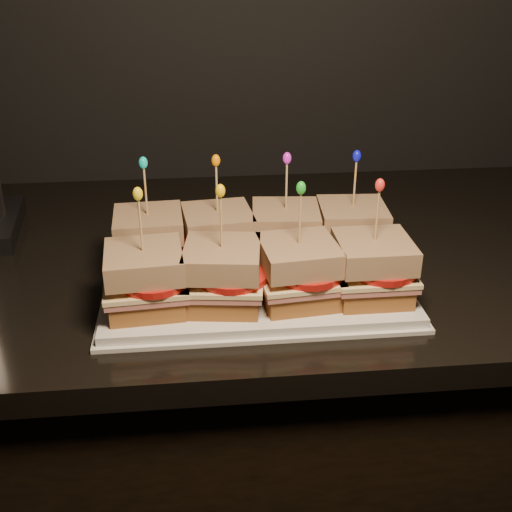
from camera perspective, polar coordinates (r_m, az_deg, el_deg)
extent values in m
cube|color=black|center=(1.36, 12.47, -16.58)|extent=(2.37, 0.66, 0.86)
cube|color=black|center=(1.11, 14.71, 0.73)|extent=(2.41, 0.70, 0.04)
cube|color=white|center=(0.90, 0.00, -2.62)|extent=(0.41, 0.26, 0.02)
cube|color=white|center=(0.90, 0.00, -2.95)|extent=(0.42, 0.27, 0.01)
cube|color=brown|center=(0.94, -9.32, -0.12)|extent=(0.10, 0.10, 0.03)
cube|color=#B4665D|center=(0.93, -9.39, 0.80)|extent=(0.11, 0.10, 0.01)
cube|color=#FDE19F|center=(0.93, -9.42, 1.19)|extent=(0.11, 0.11, 0.01)
cylinder|color=#B31812|center=(0.92, -8.73, 1.49)|extent=(0.09, 0.09, 0.01)
cube|color=#5B290F|center=(0.92, -9.55, 2.78)|extent=(0.10, 0.10, 0.03)
cylinder|color=tan|center=(0.90, -9.77, 5.46)|extent=(0.00, 0.00, 0.09)
ellipsoid|color=#0BC2AF|center=(0.89, -9.99, 8.17)|extent=(0.01, 0.01, 0.02)
cube|color=brown|center=(0.94, -3.34, 0.15)|extent=(0.10, 0.10, 0.03)
cube|color=#B4665D|center=(0.93, -3.37, 1.08)|extent=(0.11, 0.11, 0.01)
cube|color=#FDE19F|center=(0.93, -3.38, 1.47)|extent=(0.11, 0.11, 0.01)
cylinder|color=#B31812|center=(0.92, -2.63, 1.77)|extent=(0.09, 0.09, 0.01)
cube|color=#5B290F|center=(0.92, -3.43, 3.06)|extent=(0.10, 0.10, 0.03)
cylinder|color=tan|center=(0.90, -3.51, 5.76)|extent=(0.00, 0.00, 0.09)
ellipsoid|color=orange|center=(0.89, -3.59, 8.48)|extent=(0.01, 0.01, 0.02)
cube|color=brown|center=(0.95, 2.59, 0.41)|extent=(0.10, 0.10, 0.03)
cube|color=#B4665D|center=(0.94, 2.61, 1.34)|extent=(0.11, 0.11, 0.01)
cube|color=#FDE19F|center=(0.94, 2.62, 1.73)|extent=(0.11, 0.11, 0.01)
cylinder|color=#B31812|center=(0.93, 3.41, 2.02)|extent=(0.09, 0.09, 0.01)
cube|color=#5B290F|center=(0.93, 2.66, 3.31)|extent=(0.10, 0.10, 0.03)
cylinder|color=tan|center=(0.91, 2.72, 5.99)|extent=(0.00, 0.00, 0.09)
ellipsoid|color=#D621D8|center=(0.89, 2.78, 8.69)|extent=(0.01, 0.01, 0.02)
cube|color=brown|center=(0.97, 8.36, 0.67)|extent=(0.10, 0.10, 0.03)
cube|color=#B4665D|center=(0.96, 8.43, 1.58)|extent=(0.11, 0.11, 0.01)
cube|color=#FDE19F|center=(0.96, 8.46, 1.96)|extent=(0.11, 0.11, 0.01)
cylinder|color=#B31812|center=(0.95, 9.27, 2.25)|extent=(0.09, 0.09, 0.01)
cube|color=#5B290F|center=(0.95, 8.57, 3.51)|extent=(0.10, 0.10, 0.03)
cylinder|color=tan|center=(0.93, 8.76, 6.14)|extent=(0.00, 0.00, 0.09)
ellipsoid|color=#0D10CF|center=(0.91, 8.95, 8.78)|extent=(0.01, 0.01, 0.02)
cube|color=brown|center=(0.84, -9.67, -3.71)|extent=(0.10, 0.10, 0.03)
cube|color=#B4665D|center=(0.83, -9.76, -2.70)|extent=(0.11, 0.11, 0.01)
cube|color=#FDE19F|center=(0.83, -9.80, -2.28)|extent=(0.11, 0.11, 0.01)
cylinder|color=#B31812|center=(0.82, -9.02, -1.98)|extent=(0.09, 0.09, 0.01)
cube|color=#5B290F|center=(0.81, -9.95, -0.54)|extent=(0.10, 0.10, 0.03)
cylinder|color=tan|center=(0.79, -10.21, 2.44)|extent=(0.00, 0.00, 0.09)
ellipsoid|color=yellow|center=(0.78, -10.47, 5.47)|extent=(0.01, 0.01, 0.02)
cube|color=brown|center=(0.84, -2.95, -3.42)|extent=(0.10, 0.10, 0.03)
cube|color=#B4665D|center=(0.83, -2.97, -2.40)|extent=(0.11, 0.11, 0.01)
cube|color=#FDE19F|center=(0.82, -2.98, -1.97)|extent=(0.12, 0.11, 0.01)
cylinder|color=#B31812|center=(0.82, -2.13, -1.67)|extent=(0.09, 0.09, 0.01)
cube|color=#5B290F|center=(0.81, -3.03, -0.22)|extent=(0.11, 0.11, 0.03)
cylinder|color=tan|center=(0.79, -3.11, 2.76)|extent=(0.00, 0.00, 0.09)
ellipsoid|color=#FCBB08|center=(0.77, -3.19, 5.81)|extent=(0.01, 0.01, 0.02)
cube|color=brown|center=(0.85, 3.72, -3.08)|extent=(0.10, 0.10, 0.03)
cube|color=#B4665D|center=(0.84, 3.76, -2.07)|extent=(0.11, 0.11, 0.01)
cube|color=#FDE19F|center=(0.83, 3.77, -1.65)|extent=(0.11, 0.11, 0.01)
cylinder|color=#B31812|center=(0.83, 4.67, -1.34)|extent=(0.09, 0.09, 0.01)
cube|color=#5B290F|center=(0.82, 3.83, 0.09)|extent=(0.10, 0.10, 0.03)
cylinder|color=tan|center=(0.80, 3.93, 3.05)|extent=(0.00, 0.00, 0.09)
ellipsoid|color=green|center=(0.78, 4.03, 6.06)|extent=(0.01, 0.01, 0.02)
cube|color=brown|center=(0.87, 10.16, -2.71)|extent=(0.09, 0.09, 0.03)
cube|color=#B4665D|center=(0.86, 10.24, -1.72)|extent=(0.10, 0.10, 0.01)
cube|color=#FDE19F|center=(0.85, 10.28, -1.31)|extent=(0.10, 0.10, 0.01)
cylinder|color=#B31812|center=(0.85, 11.21, -1.01)|extent=(0.09, 0.09, 0.01)
cube|color=#5B290F|center=(0.84, 10.43, 0.39)|extent=(0.10, 0.10, 0.03)
cylinder|color=tan|center=(0.82, 10.69, 3.28)|extent=(0.00, 0.00, 0.09)
ellipsoid|color=red|center=(0.81, 10.96, 6.21)|extent=(0.01, 0.01, 0.02)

